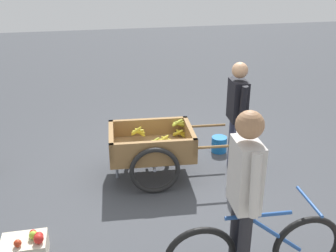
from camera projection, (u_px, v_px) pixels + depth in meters
ground_plane at (179, 177)px, 5.48m from camera, size 24.00×24.00×0.00m
fruit_cart at (152, 147)px, 5.34m from camera, size 1.70×0.98×0.72m
vendor_person at (237, 109)px, 5.30m from camera, size 0.22×0.57×1.55m
bicycle at (255, 250)px, 3.60m from camera, size 1.66×0.46×0.85m
cyclist_person at (244, 187)px, 3.32m from camera, size 0.23×0.57×1.70m
plastic_bucket at (219, 144)px, 6.15m from camera, size 0.23×0.23×0.24m
apple_crate at (26, 248)px, 3.97m from camera, size 0.44×0.32×0.32m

